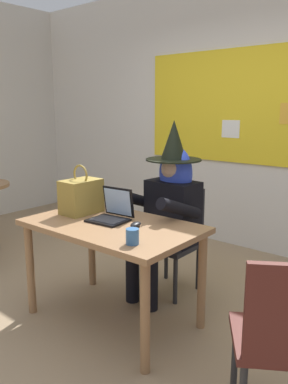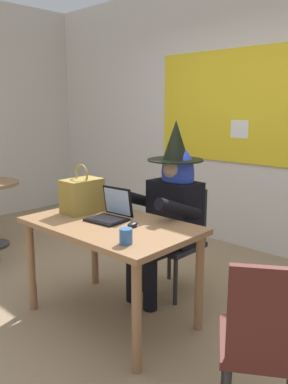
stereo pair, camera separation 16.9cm
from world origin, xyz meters
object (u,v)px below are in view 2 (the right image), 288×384
(chair_at_desk, at_px, (179,234))
(chair_extra_corner, at_px, (267,340))
(laptop, at_px, (111,212))
(computer_mouse, at_px, (133,224))
(desk_main, at_px, (110,236))
(coffee_mug, at_px, (126,236))
(handbag, at_px, (82,195))
(person_costumed, at_px, (170,203))

(chair_at_desk, xyz_separation_m, chair_extra_corner, (1.28, -0.96, 0.02))
(laptop, distance_m, computer_mouse, 0.25)
(chair_at_desk, height_order, laptop, laptop)
(desk_main, xyz_separation_m, coffee_mug, (0.40, -0.23, 0.15))
(computer_mouse, height_order, chair_extra_corner, chair_extra_corner)
(computer_mouse, bearing_deg, handbag, 166.75)
(laptop, bearing_deg, person_costumed, 74.60)
(laptop, height_order, chair_extra_corner, laptop)
(desk_main, bearing_deg, coffee_mug, -29.69)
(chair_at_desk, xyz_separation_m, coffee_mug, (0.36, -0.96, 0.30))
(chair_at_desk, bearing_deg, desk_main, -3.52)
(chair_at_desk, relative_size, laptop, 3.07)
(laptop, relative_size, handbag, 0.76)
(handbag, bearing_deg, coffee_mug, -19.53)
(desk_main, height_order, chair_at_desk, chair_at_desk)
(desk_main, relative_size, handbag, 3.29)
(person_costumed, bearing_deg, chair_extra_corner, 59.63)
(laptop, bearing_deg, coffee_mug, -37.84)
(computer_mouse, relative_size, handbag, 0.28)
(laptop, relative_size, computer_mouse, 2.77)
(handbag, bearing_deg, person_costumed, 54.01)
(desk_main, bearing_deg, computer_mouse, 13.00)
(chair_at_desk, bearing_deg, person_costumed, -1.67)
(desk_main, height_order, chair_extra_corner, chair_extra_corner)
(coffee_mug, bearing_deg, chair_extra_corner, -0.04)
(desk_main, relative_size, chair_extra_corner, 1.37)
(laptop, distance_m, coffee_mug, 0.54)
(handbag, xyz_separation_m, chair_extra_corner, (1.69, -0.27, -0.37))
(desk_main, bearing_deg, chair_at_desk, 87.13)
(desk_main, distance_m, laptop, 0.17)
(desk_main, relative_size, person_costumed, 0.86)
(computer_mouse, height_order, handbag, handbag)
(chair_at_desk, bearing_deg, handbag, -31.69)
(person_costumed, height_order, computer_mouse, person_costumed)
(chair_at_desk, distance_m, computer_mouse, 0.76)
(person_costumed, bearing_deg, computer_mouse, 17.60)
(desk_main, xyz_separation_m, chair_extra_corner, (1.32, -0.23, -0.13))
(laptop, bearing_deg, chair_extra_corner, -17.42)
(computer_mouse, xyz_separation_m, coffee_mug, (0.21, -0.27, 0.03))
(chair_at_desk, xyz_separation_m, person_costumed, (-0.00, -0.12, 0.29))
(desk_main, bearing_deg, laptop, 134.20)
(desk_main, distance_m, computer_mouse, 0.22)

